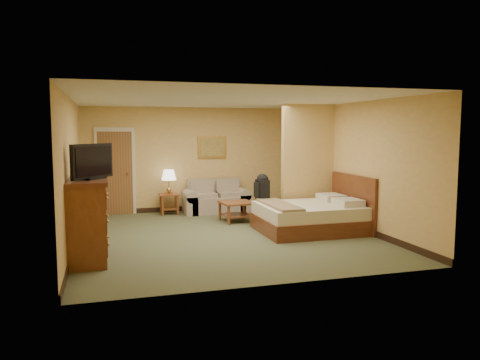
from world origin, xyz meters
name	(u,v)px	position (x,y,z in m)	size (l,w,h in m)	color
floor	(225,236)	(0.00, 0.00, 0.00)	(6.00, 6.00, 0.00)	#4F5537
ceiling	(224,100)	(0.00, 0.00, 2.60)	(6.00, 6.00, 0.00)	white
back_wall	(195,159)	(0.00, 3.00, 1.30)	(5.50, 0.02, 2.60)	tan
left_wall	(72,172)	(-2.75, 0.00, 1.30)	(0.02, 6.00, 2.60)	tan
right_wall	(353,166)	(2.75, 0.00, 1.30)	(0.02, 6.00, 2.60)	tan
partition	(308,163)	(2.15, 0.93, 1.30)	(1.20, 0.15, 2.60)	tan
door	(115,172)	(-1.95, 2.96, 1.03)	(0.94, 0.16, 2.10)	beige
baseboard	(196,208)	(0.00, 2.99, 0.06)	(5.50, 0.02, 0.12)	black
loveseat	(216,202)	(0.44, 2.57, 0.26)	(1.61, 0.75, 0.81)	gray
side_table	(169,201)	(-0.71, 2.65, 0.33)	(0.45, 0.45, 0.50)	brown
table_lamp	(169,176)	(-0.71, 2.65, 0.94)	(0.35, 0.35, 0.59)	#B18141
coffee_table	(237,207)	(0.61, 1.29, 0.32)	(0.75, 0.75, 0.45)	brown
wall_picture	(212,147)	(0.44, 2.97, 1.60)	(0.73, 0.04, 0.57)	#B78E3F
dresser	(87,220)	(-2.47, -1.15, 0.65)	(0.63, 1.20, 1.28)	brown
tv	(92,163)	(-2.37, -1.15, 1.54)	(0.60, 0.73, 0.54)	black
bed	(313,216)	(1.82, -0.10, 0.31)	(2.04, 1.73, 1.12)	#552613
backpack	(262,186)	(1.04, 0.77, 0.84)	(0.26, 0.34, 0.56)	black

